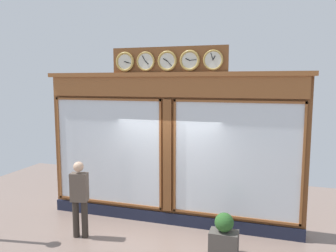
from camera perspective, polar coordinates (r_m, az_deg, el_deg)
The scene contains 4 objects.
shop_facade at distance 8.01m, azimuth 0.27°, elevation -3.66°, with size 6.27×0.42×4.17m.
pedestrian at distance 7.70m, azimuth -14.71°, elevation -11.36°, with size 0.40×0.29×1.69m.
planter_box at distance 7.12m, azimuth 9.39°, elevation -18.88°, with size 0.56×0.36×0.47m, color #4C4742.
planter_shrub at distance 6.94m, azimuth 9.46°, elevation -15.75°, with size 0.38×0.38×0.38m, color #285623.
Camera 1 is at (-2.34, 7.38, 3.38)m, focal length 36.11 mm.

